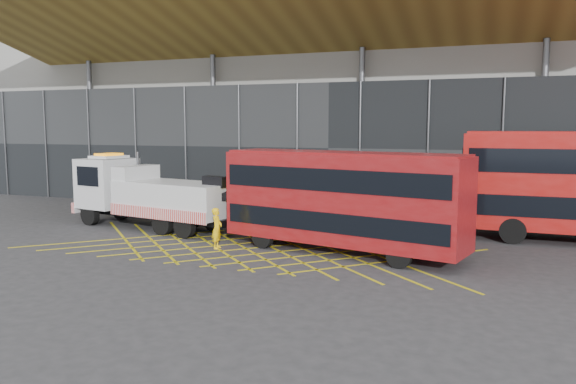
% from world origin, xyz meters
% --- Properties ---
extents(ground_plane, '(120.00, 120.00, 0.00)m').
position_xyz_m(ground_plane, '(0.00, 0.00, 0.00)').
color(ground_plane, '#2C2C2F').
extents(road_markings, '(19.96, 7.16, 0.01)m').
position_xyz_m(road_markings, '(1.60, 0.00, 0.01)').
color(road_markings, gold).
rests_on(road_markings, ground_plane).
extents(construction_building, '(55.00, 23.97, 18.00)m').
position_xyz_m(construction_building, '(1.92, 18.40, 8.98)').
color(construction_building, gray).
rests_on(construction_building, ground_plane).
extents(recovery_truck, '(11.32, 4.53, 3.93)m').
position_xyz_m(recovery_truck, '(-5.41, 2.88, 1.82)').
color(recovery_truck, black).
rests_on(recovery_truck, ground_plane).
extents(bus_towed, '(10.79, 4.79, 4.28)m').
position_xyz_m(bus_towed, '(5.70, 0.66, 2.38)').
color(bus_towed, maroon).
rests_on(bus_towed, ground_plane).
extents(worker, '(0.53, 0.72, 1.79)m').
position_xyz_m(worker, '(0.37, -0.37, 0.90)').
color(worker, yellow).
rests_on(worker, ground_plane).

